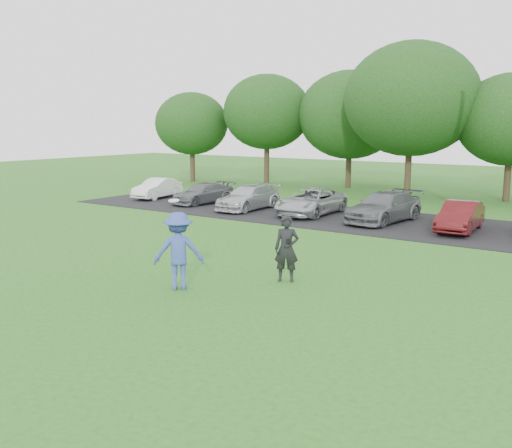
# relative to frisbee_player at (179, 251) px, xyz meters

# --- Properties ---
(ground) EXTENTS (100.00, 100.00, 0.00)m
(ground) POSITION_rel_frisbee_player_xyz_m (0.41, -0.64, -0.99)
(ground) COLOR #22641C
(ground) RESTS_ON ground
(parking_lot) EXTENTS (32.00, 6.50, 0.03)m
(parking_lot) POSITION_rel_frisbee_player_xyz_m (0.41, 12.36, -0.97)
(parking_lot) COLOR black
(parking_lot) RESTS_ON ground
(frisbee_player) EXTENTS (1.45, 1.39, 2.30)m
(frisbee_player) POSITION_rel_frisbee_player_xyz_m (0.00, 0.00, 0.00)
(frisbee_player) COLOR #3A4FA5
(frisbee_player) RESTS_ON ground
(camera_bystander) EXTENTS (0.77, 0.66, 1.78)m
(camera_bystander) POSITION_rel_frisbee_player_xyz_m (1.89, 2.14, -0.10)
(camera_bystander) COLOR black
(camera_bystander) RESTS_ON ground
(parked_cars) EXTENTS (28.24, 4.65, 1.26)m
(parked_cars) POSITION_rel_frisbee_player_xyz_m (0.20, 12.28, -0.38)
(parked_cars) COLOR white
(parked_cars) RESTS_ON parking_lot
(tree_row) EXTENTS (42.39, 9.85, 8.64)m
(tree_row) POSITION_rel_frisbee_player_xyz_m (1.92, 22.12, 3.92)
(tree_row) COLOR #38281C
(tree_row) RESTS_ON ground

